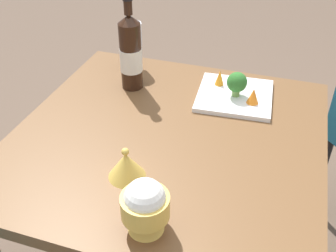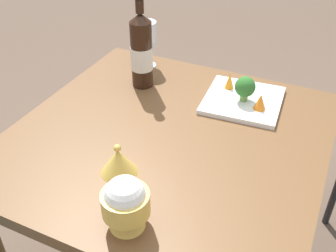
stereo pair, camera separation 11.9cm
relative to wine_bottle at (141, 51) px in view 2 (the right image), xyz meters
The scene contains 9 objects.
dining_table 0.38m from the wine_bottle, 132.08° to the left, with size 0.92×0.92×0.73m.
wine_bottle is the anchor object (origin of this frame).
wine_glass 0.15m from the wine_bottle, 69.09° to the right, with size 0.08×0.08×0.18m.
rice_bowl 0.65m from the wine_bottle, 114.84° to the left, with size 0.11×0.11×0.14m.
rice_bowl_lid 0.48m from the wine_bottle, 110.31° to the left, with size 0.10×0.10×0.09m.
serving_plate 0.39m from the wine_bottle, behind, with size 0.27×0.27×0.02m.
broccoli_floret 0.37m from the wine_bottle, behind, with size 0.07×0.07×0.09m.
carrot_garnish_left 0.44m from the wine_bottle, behind, with size 0.04×0.04×0.05m.
carrot_garnish_right 0.32m from the wine_bottle, 164.49° to the right, with size 0.03×0.03×0.05m.
Camera 2 is at (-0.41, 0.87, 1.46)m, focal length 42.65 mm.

